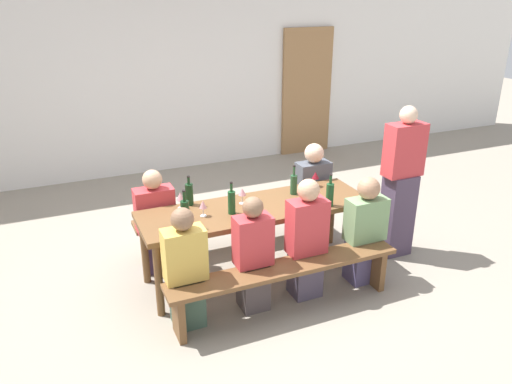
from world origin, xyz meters
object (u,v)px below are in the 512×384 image
(seated_guest_far_0, at_px, (156,224))
(wine_bottle_3, at_px, (185,213))
(bench_far, at_px, (233,217))
(seated_guest_near_1, at_px, (253,257))
(wooden_door, at_px, (307,92))
(wine_glass_0, at_px, (315,176))
(standing_host, at_px, (400,186))
(wine_bottle_1, at_px, (232,202))
(seated_guest_near_2, at_px, (306,241))
(wine_bottle_4, at_px, (189,194))
(seated_guest_near_0, at_px, (185,271))
(wine_bottle_2, at_px, (294,184))
(wine_bottle_0, at_px, (330,194))
(tasting_table, at_px, (256,214))
(wine_glass_2, at_px, (180,197))
(seated_guest_near_3, at_px, (365,233))
(seated_guest_far_1, at_px, (312,194))
(bench_near, at_px, (285,275))
(wine_glass_3, at_px, (203,205))
(wine_glass_1, at_px, (242,192))

(seated_guest_far_0, bearing_deg, wine_bottle_3, 11.53)
(bench_far, xyz_separation_m, seated_guest_near_1, (-0.25, -1.16, 0.15))
(wooden_door, xyz_separation_m, wine_glass_0, (-1.63, -3.18, -0.18))
(wine_bottle_3, bearing_deg, standing_host, -0.53)
(wooden_door, distance_m, wine_bottle_1, 4.39)
(wine_glass_0, bearing_deg, seated_guest_near_2, -123.97)
(wine_bottle_4, distance_m, seated_guest_near_0, 0.91)
(wooden_door, distance_m, seated_guest_near_1, 4.76)
(bench_far, relative_size, wine_bottle_2, 6.98)
(bench_far, xyz_separation_m, wine_bottle_0, (0.66, -0.92, 0.51))
(seated_guest_near_0, bearing_deg, wine_bottle_0, -80.97)
(wine_bottle_0, xyz_separation_m, seated_guest_near_1, (-0.90, -0.24, -0.36))
(tasting_table, distance_m, wine_glass_2, 0.74)
(wooden_door, bearing_deg, wine_bottle_2, -120.53)
(wine_glass_0, xyz_separation_m, seated_guest_near_3, (0.14, -0.74, -0.35))
(wine_bottle_2, relative_size, seated_guest_near_0, 0.28)
(tasting_table, xyz_separation_m, standing_host, (1.56, -0.18, 0.11))
(wine_bottle_4, bearing_deg, seated_guest_near_0, -109.61)
(seated_guest_far_1, bearing_deg, bench_near, -38.18)
(wooden_door, bearing_deg, wine_bottle_3, -131.39)
(seated_guest_far_0, bearing_deg, seated_guest_near_2, 49.03)
(seated_guest_near_2, bearing_deg, wine_bottle_2, -16.62)
(wine_bottle_2, relative_size, wine_glass_3, 1.99)
(bench_near, distance_m, wine_bottle_0, 0.92)
(wine_bottle_3, height_order, standing_host, standing_host)
(wooden_door, relative_size, wine_bottle_0, 6.47)
(bench_near, height_order, standing_host, standing_host)
(seated_guest_near_1, height_order, seated_guest_near_3, seated_guest_near_3)
(seated_guest_near_2, height_order, standing_host, standing_host)
(bench_far, distance_m, wine_bottle_3, 1.21)
(bench_near, distance_m, wine_bottle_3, 1.03)
(seated_guest_near_0, height_order, seated_guest_near_3, seated_guest_near_0)
(bench_far, distance_m, wine_bottle_0, 1.24)
(seated_guest_far_1, bearing_deg, seated_guest_near_0, -60.31)
(standing_host, bearing_deg, wine_glass_3, -4.64)
(tasting_table, xyz_separation_m, bench_near, (0.00, -0.65, -0.31))
(wine_bottle_1, distance_m, wine_bottle_4, 0.46)
(seated_guest_near_2, relative_size, seated_guest_far_1, 1.03)
(wine_bottle_0, distance_m, wine_glass_3, 1.21)
(wooden_door, distance_m, wine_bottle_4, 4.32)
(wine_bottle_3, relative_size, seated_guest_far_0, 0.32)
(tasting_table, distance_m, bench_far, 0.72)
(wine_bottle_0, bearing_deg, wine_bottle_3, 175.64)
(bench_far, height_order, wine_bottle_2, wine_bottle_2)
(wine_glass_2, bearing_deg, tasting_table, -19.93)
(seated_guest_near_1, bearing_deg, wine_bottle_2, -48.34)
(wooden_door, xyz_separation_m, seated_guest_far_1, (-1.50, -2.91, -0.51))
(seated_guest_near_0, height_order, seated_guest_near_2, seated_guest_near_2)
(bench_far, distance_m, wine_bottle_2, 0.86)
(seated_guest_near_0, bearing_deg, wine_glass_1, -50.91)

